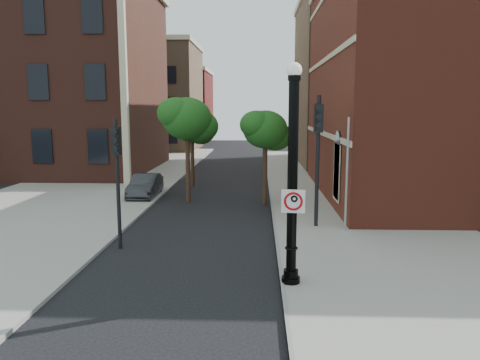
{
  "coord_description": "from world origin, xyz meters",
  "views": [
    {
      "loc": [
        1.38,
        -12.24,
        4.89
      ],
      "look_at": [
        0.81,
        2.0,
        2.7
      ],
      "focal_mm": 35.0,
      "sensor_mm": 36.0,
      "label": 1
    }
  ],
  "objects_px": {
    "parked_car": "(145,186)",
    "traffic_signal_left": "(117,162)",
    "lamppost": "(292,187)",
    "traffic_signal_right": "(318,140)",
    "no_parking_sign": "(293,201)"
  },
  "relations": [
    {
      "from": "no_parking_sign",
      "to": "traffic_signal_left",
      "type": "distance_m",
      "value": 6.77
    },
    {
      "from": "no_parking_sign",
      "to": "traffic_signal_left",
      "type": "height_order",
      "value": "traffic_signal_left"
    },
    {
      "from": "lamppost",
      "to": "no_parking_sign",
      "type": "xyz_separation_m",
      "value": [
        0.02,
        -0.16,
        -0.36
      ]
    },
    {
      "from": "parked_car",
      "to": "traffic_signal_right",
      "type": "bearing_deg",
      "value": -38.41
    },
    {
      "from": "parked_car",
      "to": "traffic_signal_right",
      "type": "distance_m",
      "value": 11.24
    },
    {
      "from": "no_parking_sign",
      "to": "traffic_signal_left",
      "type": "relative_size",
      "value": 0.14
    },
    {
      "from": "parked_car",
      "to": "traffic_signal_left",
      "type": "xyz_separation_m",
      "value": [
        1.42,
        -9.58,
        2.42
      ]
    },
    {
      "from": "parked_car",
      "to": "traffic_signal_left",
      "type": "height_order",
      "value": "traffic_signal_left"
    },
    {
      "from": "lamppost",
      "to": "traffic_signal_left",
      "type": "distance_m",
      "value": 6.65
    },
    {
      "from": "traffic_signal_right",
      "to": "traffic_signal_left",
      "type": "bearing_deg",
      "value": -160.71
    },
    {
      "from": "no_parking_sign",
      "to": "traffic_signal_left",
      "type": "bearing_deg",
      "value": 155.84
    },
    {
      "from": "traffic_signal_left",
      "to": "traffic_signal_right",
      "type": "xyz_separation_m",
      "value": [
        7.22,
        3.05,
        0.58
      ]
    },
    {
      "from": "traffic_signal_left",
      "to": "lamppost",
      "type": "bearing_deg",
      "value": -25.62
    },
    {
      "from": "no_parking_sign",
      "to": "traffic_signal_right",
      "type": "height_order",
      "value": "traffic_signal_right"
    },
    {
      "from": "lamppost",
      "to": "traffic_signal_right",
      "type": "bearing_deg",
      "value": 77.09
    }
  ]
}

